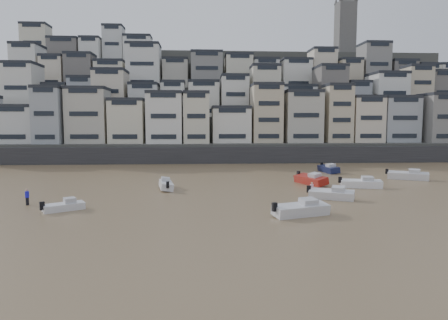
{
  "coord_description": "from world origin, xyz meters",
  "views": [
    {
      "loc": [
        4.16,
        -19.89,
        8.77
      ],
      "look_at": [
        7.19,
        30.0,
        4.0
      ],
      "focal_mm": 32.0,
      "sensor_mm": 36.0,
      "label": 1
    }
  ],
  "objects": [
    {
      "name": "boat_i",
      "position": [
        26.6,
        48.09,
        0.82
      ],
      "size": [
        2.67,
        6.21,
        1.64
      ],
      "primitive_type": null,
      "rotation": [
        0.0,
        0.0,
        -1.45
      ],
      "color": "#141B40",
      "rests_on": "ground"
    },
    {
      "name": "harbor_wall",
      "position": [
        10.0,
        65.0,
        1.75
      ],
      "size": [
        140.0,
        3.0,
        3.5
      ],
      "primitive_type": "cube",
      "color": "#38383A",
      "rests_on": "ground"
    },
    {
      "name": "boat_a",
      "position": [
        13.58,
        16.33,
        0.81
      ],
      "size": [
        6.26,
        3.72,
        1.62
      ],
      "primitive_type": null,
      "rotation": [
        0.0,
        0.0,
        0.32
      ],
      "color": "silver",
      "rests_on": "ground"
    },
    {
      "name": "person_blue",
      "position": [
        -14.1,
        22.85,
        0.87
      ],
      "size": [
        0.44,
        0.44,
        1.74
      ],
      "primitive_type": null,
      "color": "#1D1BCC",
      "rests_on": "ground"
    },
    {
      "name": "ground",
      "position": [
        0.0,
        0.0,
        0.0
      ],
      "size": [
        400.0,
        400.0,
        0.0
      ],
      "primitive_type": "plane",
      "color": "#8D6E4C",
      "rests_on": "ground"
    },
    {
      "name": "hillside",
      "position": [
        14.73,
        104.84,
        13.01
      ],
      "size": [
        141.04,
        66.0,
        50.0
      ],
      "color": "#4C4C47",
      "rests_on": "ground"
    },
    {
      "name": "boat_b",
      "position": [
        19.1,
        24.09,
        0.74
      ],
      "size": [
        5.69,
        3.98,
        1.49
      ],
      "primitive_type": null,
      "rotation": [
        0.0,
        0.0,
        -0.45
      ],
      "color": "silver",
      "rests_on": "ground"
    },
    {
      "name": "person_pink",
      "position": [
        17.28,
        25.77,
        0.87
      ],
      "size": [
        0.44,
        0.44,
        1.74
      ],
      "primitive_type": null,
      "color": "#F1AAB7",
      "rests_on": "ground"
    },
    {
      "name": "boat_f",
      "position": [
        -0.3,
        32.12,
        0.73
      ],
      "size": [
        2.6,
        5.55,
        1.46
      ],
      "primitive_type": null,
      "rotation": [
        0.0,
        0.0,
        1.74
      ],
      "color": "silver",
      "rests_on": "ground"
    },
    {
      "name": "boat_j",
      "position": [
        -9.34,
        19.9,
        0.58
      ],
      "size": [
        4.33,
        3.48,
        1.16
      ],
      "primitive_type": null,
      "rotation": [
        0.0,
        0.0,
        0.57
      ],
      "color": "silver",
      "rests_on": "ground"
    },
    {
      "name": "boat_g",
      "position": [
        35.9,
        38.7,
        0.86
      ],
      "size": [
        6.56,
        4.82,
        1.73
      ],
      "primitive_type": null,
      "rotation": [
        0.0,
        0.0,
        -0.49
      ],
      "color": "silver",
      "rests_on": "ground"
    },
    {
      "name": "boat_d",
      "position": [
        25.69,
        31.72,
        0.79
      ],
      "size": [
        6.07,
        3.01,
        1.58
      ],
      "primitive_type": null,
      "rotation": [
        0.0,
        0.0,
        -0.2
      ],
      "color": "white",
      "rests_on": "ground"
    },
    {
      "name": "boat_e",
      "position": [
        19.76,
        35.0,
        0.84
      ],
      "size": [
        4.21,
        6.44,
        1.67
      ],
      "primitive_type": null,
      "rotation": [
        0.0,
        0.0,
        -1.18
      ],
      "color": "maroon",
      "rests_on": "ground"
    }
  ]
}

